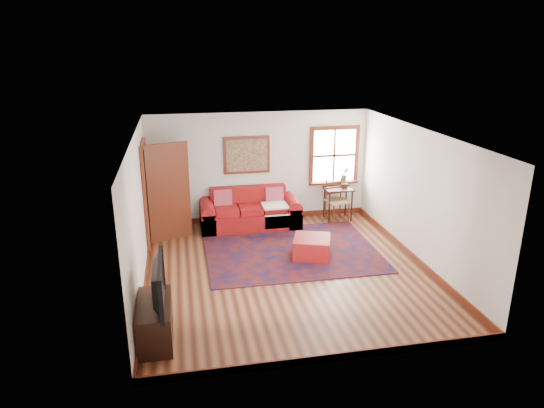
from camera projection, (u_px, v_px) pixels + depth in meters
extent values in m
plane|color=#431F12|center=(286.00, 270.00, 8.84)|extent=(5.50, 5.50, 0.00)
cube|color=silver|center=(260.00, 167.00, 11.01)|extent=(5.00, 0.04, 2.50)
cube|color=silver|center=(336.00, 275.00, 5.89)|extent=(5.00, 0.04, 2.50)
cube|color=silver|center=(139.00, 214.00, 7.99)|extent=(0.04, 5.50, 2.50)
cube|color=silver|center=(419.00, 197.00, 8.91)|extent=(0.04, 5.50, 2.50)
cube|color=white|center=(287.00, 134.00, 8.05)|extent=(5.00, 5.50, 0.04)
cube|color=#612614|center=(260.00, 217.00, 11.37)|extent=(5.00, 0.03, 0.12)
cube|color=#612614|center=(146.00, 279.00, 8.37)|extent=(0.03, 5.50, 0.12)
cube|color=#612614|center=(412.00, 256.00, 9.28)|extent=(0.03, 5.50, 0.12)
cube|color=white|center=(334.00, 155.00, 11.25)|extent=(1.00, 0.02, 1.20)
cube|color=#612614|center=(335.00, 128.00, 11.03)|extent=(1.18, 0.06, 0.09)
cube|color=#612614|center=(333.00, 182.00, 11.44)|extent=(1.18, 0.06, 0.09)
cube|color=#612614|center=(311.00, 157.00, 11.14)|extent=(0.09, 0.06, 1.20)
cube|color=#612614|center=(356.00, 155.00, 11.34)|extent=(0.09, 0.06, 1.20)
cube|color=#612614|center=(334.00, 156.00, 11.24)|extent=(1.00, 0.04, 0.05)
cube|color=#612614|center=(334.00, 182.00, 11.37)|extent=(1.15, 0.20, 0.04)
imported|color=#286E26|center=(345.00, 174.00, 11.34)|extent=(0.18, 0.15, 0.33)
cube|color=black|center=(145.00, 198.00, 9.55)|extent=(0.02, 0.90, 2.05)
cube|color=#612614|center=(146.00, 206.00, 9.10)|extent=(0.06, 0.09, 2.05)
cube|color=#612614|center=(148.00, 191.00, 10.02)|extent=(0.06, 0.09, 2.05)
cube|color=#612614|center=(142.00, 145.00, 9.22)|extent=(0.06, 1.08, 0.09)
cube|color=#612614|center=(169.00, 192.00, 9.91)|extent=(0.86, 0.35, 2.05)
cube|color=silver|center=(168.00, 188.00, 9.88)|extent=(0.56, 0.22, 1.33)
cube|color=#612614|center=(247.00, 155.00, 10.83)|extent=(1.05, 0.04, 0.85)
cube|color=tan|center=(247.00, 155.00, 10.81)|extent=(0.92, 0.03, 0.72)
cube|color=#54140C|center=(291.00, 250.00, 9.64)|extent=(3.37, 2.70, 0.02)
cube|color=maroon|center=(250.00, 219.00, 10.84)|extent=(2.20, 0.91, 0.38)
cube|color=maroon|center=(248.00, 196.00, 11.01)|extent=(1.71, 0.25, 0.48)
cube|color=maroon|center=(208.00, 220.00, 10.65)|extent=(0.31, 0.91, 0.48)
cube|color=maroon|center=(291.00, 214.00, 10.99)|extent=(0.31, 0.91, 0.48)
cube|color=#D5521E|center=(223.00, 199.00, 10.75)|extent=(0.40, 0.20, 0.42)
cube|color=#D5521E|center=(274.00, 196.00, 10.96)|extent=(0.40, 0.20, 0.42)
cube|color=silver|center=(275.00, 206.00, 10.67)|extent=(0.56, 0.50, 0.04)
cube|color=maroon|center=(312.00, 247.00, 9.33)|extent=(0.87, 0.87, 0.39)
cube|color=black|center=(338.00, 189.00, 11.15)|extent=(0.63, 0.47, 0.04)
cylinder|color=black|center=(329.00, 208.00, 11.04)|extent=(0.04, 0.04, 0.72)
cylinder|color=black|center=(352.00, 207.00, 11.13)|extent=(0.04, 0.04, 0.72)
cylinder|color=black|center=(324.00, 203.00, 11.40)|extent=(0.04, 0.04, 0.72)
cylinder|color=black|center=(346.00, 201.00, 11.50)|extent=(0.04, 0.04, 0.72)
cube|color=tan|center=(337.00, 201.00, 11.10)|extent=(0.54, 0.53, 0.04)
cylinder|color=#612614|center=(334.00, 215.00, 10.94)|extent=(0.04, 0.04, 0.47)
cylinder|color=#612614|center=(349.00, 213.00, 11.09)|extent=(0.04, 0.04, 0.47)
cylinder|color=#612614|center=(326.00, 200.00, 11.18)|extent=(0.04, 0.04, 0.98)
cylinder|color=#612614|center=(340.00, 198.00, 11.34)|extent=(0.04, 0.04, 0.98)
cube|color=#612614|center=(334.00, 188.00, 11.17)|extent=(0.39, 0.12, 0.29)
cube|color=black|center=(155.00, 321.00, 6.69)|extent=(0.46, 1.03, 0.57)
imported|color=black|center=(153.00, 284.00, 6.45)|extent=(0.14, 1.10, 0.63)
cylinder|color=silver|center=(157.00, 283.00, 6.96)|extent=(0.12, 0.12, 0.18)
cylinder|color=#FFA53F|center=(158.00, 285.00, 6.97)|extent=(0.07, 0.07, 0.12)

